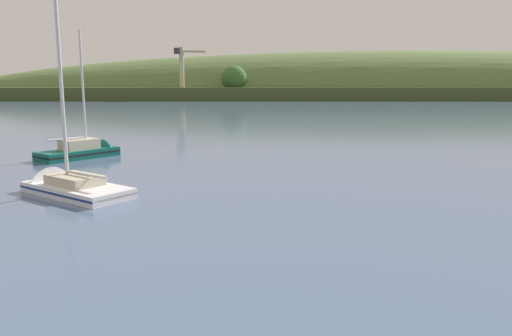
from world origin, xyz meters
name	(u,v)px	position (x,y,z in m)	size (l,w,h in m)	color
far_shoreline_hill	(412,98)	(75.77, 248.30, 0.30)	(613.67, 91.24, 45.52)	#3C4E24
dockside_crane	(183,75)	(-32.27, 221.43, 10.68)	(13.32, 6.04, 22.20)	#4C4C51
sailboat_midwater_white	(67,191)	(-17.40, 43.31, 0.12)	(8.98, 7.93, 14.05)	white
sailboat_far_left	(87,154)	(-21.07, 59.05, 0.31)	(7.64, 8.38, 13.37)	#0F564C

